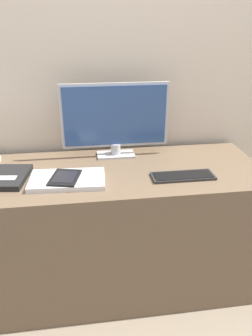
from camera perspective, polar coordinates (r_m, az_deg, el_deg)
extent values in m
plane|color=gray|center=(1.88, -1.11, -23.05)|extent=(10.00, 10.00, 0.00)
cube|color=beige|center=(1.85, -3.71, 18.65)|extent=(3.60, 0.05, 2.40)
cube|color=brown|center=(1.81, -2.04, -10.53)|extent=(1.51, 0.59, 0.70)
cube|color=#B7B7BC|center=(1.81, -1.80, 2.35)|extent=(0.20, 0.11, 0.01)
cylinder|color=#B7B7BC|center=(1.79, -1.81, 3.37)|extent=(0.05, 0.05, 0.06)
cube|color=#B7B7BC|center=(1.74, -1.91, 9.11)|extent=(0.57, 0.01, 0.34)
cube|color=#2D4C84|center=(1.73, -1.88, 9.04)|extent=(0.54, 0.01, 0.31)
cube|color=#282828|center=(1.58, 9.87, -1.40)|extent=(0.30, 0.11, 0.01)
cube|color=black|center=(1.58, 9.91, -1.21)|extent=(0.28, 0.09, 0.00)
cube|color=silver|center=(1.54, -10.16, -2.22)|extent=(0.35, 0.22, 0.01)
cube|color=silver|center=(1.53, -10.19, -1.83)|extent=(0.35, 0.22, 0.01)
cube|color=black|center=(1.52, -10.58, -1.64)|extent=(0.16, 0.19, 0.01)
cube|color=black|center=(1.52, -10.59, -1.47)|extent=(0.12, 0.14, 0.00)
cube|color=black|center=(1.63, -20.03, -1.49)|extent=(0.21, 0.27, 0.03)
cube|color=silver|center=(1.59, -20.33, -1.62)|extent=(0.11, 0.06, 0.00)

